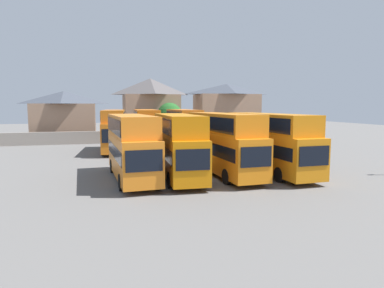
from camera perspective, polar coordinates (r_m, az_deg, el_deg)
name	(u,v)px	position (r m, az deg, el deg)	size (l,w,h in m)	color
ground	(162,148)	(44.19, -5.04, -0.72)	(140.00, 140.00, 0.00)	#605E5B
depot_boundary_wall	(153,136)	(51.89, -6.57, 1.32)	(56.00, 0.50, 1.80)	gray
bus_1	(132,143)	(25.55, -10.04, 0.09)	(3.12, 10.20, 4.77)	orange
bus_2	(178,142)	(25.91, -2.34, 0.30)	(2.93, 10.46, 4.79)	orange
bus_3	(223,140)	(27.27, 5.15, 0.66)	(2.94, 11.14, 4.86)	orange
bus_4	(269,139)	(28.71, 12.66, 0.76)	(2.98, 11.79, 4.81)	orange
bus_5	(114,128)	(41.51, -12.84, 2.56)	(3.24, 10.37, 4.96)	orange
bus_6	(146,128)	(41.26, -7.66, 2.67)	(3.15, 11.26, 4.99)	orange
bus_7	(184,127)	(42.38, -1.40, 2.81)	(2.88, 11.19, 4.98)	orange
bus_8	(213,134)	(43.76, 3.50, 1.71)	(2.98, 10.31, 3.31)	orange
house_terrace_left	(65,116)	(57.10, -20.49, 4.46)	(9.68, 7.30, 7.72)	#9E7A60
house_terrace_centre	(151,108)	(58.72, -6.91, 6.02)	(9.34, 7.92, 10.04)	#9E7A60
house_terrace_right	(226,110)	(62.21, 5.76, 5.71)	(11.41, 6.42, 9.34)	#9E7A60
tree_left_of_lot	(170,115)	(54.71, -3.76, 4.78)	(3.97, 3.97, 5.94)	brown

